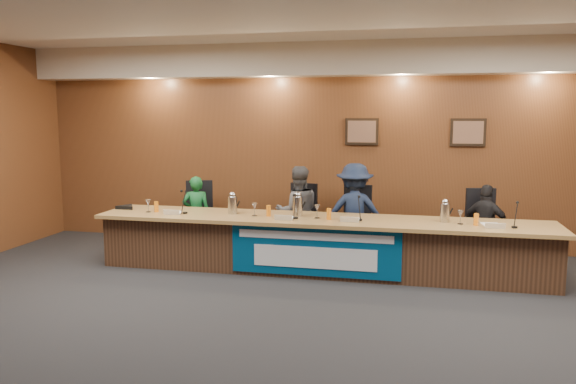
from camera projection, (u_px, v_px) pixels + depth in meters
name	position (u px, v px, depth m)	size (l,w,h in m)	color
floor	(279.00, 340.00, 5.33)	(10.00, 10.00, 0.00)	black
wall_back	(337.00, 147.00, 8.97)	(10.00, 0.04, 3.20)	brown
soffit	(336.00, 59.00, 8.54)	(10.00, 0.50, 0.50)	beige
dais_body	(320.00, 246.00, 7.60)	(6.00, 0.80, 0.70)	#432A1A
dais_top	(319.00, 220.00, 7.50)	(6.10, 0.95, 0.05)	olive
banner	(315.00, 251.00, 7.19)	(2.20, 0.02, 0.65)	navy
banner_text_upper	(315.00, 236.00, 7.15)	(2.00, 0.01, 0.10)	silver
banner_text_lower	(314.00, 258.00, 7.19)	(1.60, 0.01, 0.28)	silver
wall_photo_left	(362.00, 132.00, 8.82)	(0.52, 0.04, 0.42)	black
wall_photo_right	(468.00, 132.00, 8.48)	(0.52, 0.04, 0.42)	black
panelist_a	(196.00, 214.00, 8.69)	(0.43, 0.28, 1.18)	#145B29
panelist_b	(298.00, 212.00, 8.33)	(0.66, 0.52, 1.37)	#494A4E
panelist_c	(354.00, 212.00, 8.15)	(0.92, 0.53, 1.42)	#15213C
panelist_d	(486.00, 226.00, 7.78)	(0.68, 0.28, 1.17)	black
office_chair_a	(199.00, 220.00, 8.81)	(0.48, 0.48, 0.08)	black
office_chair_b	(299.00, 224.00, 8.46)	(0.48, 0.48, 0.08)	black
office_chair_c	(355.00, 226.00, 8.28)	(0.48, 0.48, 0.08)	black
office_chair_d	(485.00, 232.00, 7.89)	(0.48, 0.48, 0.08)	black
nameplate_a	(171.00, 212.00, 7.71)	(0.24, 0.06, 0.09)	white
microphone_a	(185.00, 213.00, 7.82)	(0.07, 0.07, 0.02)	black
juice_glass_a	(156.00, 207.00, 7.93)	(0.06, 0.06, 0.15)	orange
water_glass_a	(148.00, 206.00, 7.92)	(0.08, 0.08, 0.18)	silver
nameplate_b	(283.00, 217.00, 7.31)	(0.24, 0.06, 0.09)	white
microphone_b	(295.00, 218.00, 7.45)	(0.07, 0.07, 0.02)	black
juice_glass_b	(269.00, 211.00, 7.61)	(0.06, 0.06, 0.15)	orange
water_glass_b	(255.00, 209.00, 7.62)	(0.08, 0.08, 0.18)	silver
nameplate_c	(349.00, 219.00, 7.18)	(0.24, 0.06, 0.09)	white
microphone_c	(359.00, 220.00, 7.31)	(0.07, 0.07, 0.02)	black
juice_glass_c	(329.00, 214.00, 7.37)	(0.06, 0.06, 0.15)	orange
water_glass_c	(317.00, 212.00, 7.46)	(0.08, 0.08, 0.18)	silver
nameplate_d	(495.00, 225.00, 6.79)	(0.24, 0.06, 0.09)	white
microphone_d	(514.00, 227.00, 6.84)	(0.07, 0.07, 0.02)	black
juice_glass_d	(476.00, 219.00, 6.99)	(0.06, 0.06, 0.15)	orange
water_glass_d	(460.00, 217.00, 7.05)	(0.08, 0.08, 0.18)	silver
carafe_left	(233.00, 205.00, 7.79)	(0.13, 0.13, 0.24)	silver
carafe_mid	(298.00, 206.00, 7.62)	(0.13, 0.13, 0.26)	silver
carafe_right	(445.00, 213.00, 7.20)	(0.12, 0.12, 0.24)	silver
speakerphone	(127.00, 207.00, 8.20)	(0.32, 0.32, 0.05)	black
paper_stack	(492.00, 225.00, 7.01)	(0.22, 0.30, 0.01)	white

